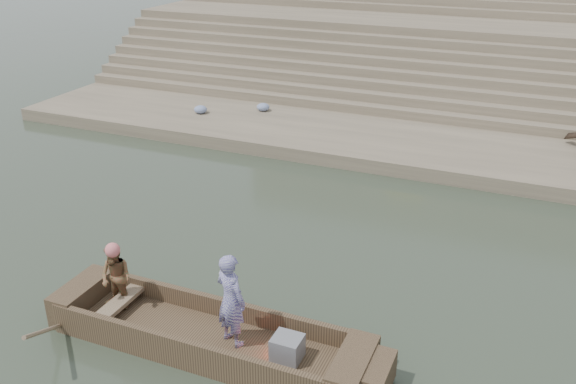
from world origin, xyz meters
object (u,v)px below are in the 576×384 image
Objects in this scene: rowing_man at (116,278)px; television at (287,348)px; main_rowboat at (206,341)px; standing_man at (231,300)px.

television is at bearing 0.91° from rowing_man.
rowing_man is 2.67× the size of television.
television reaches higher than main_rowboat.
rowing_man is (-2.31, 0.08, -0.20)m from standing_man.
standing_man reaches higher than rowing_man.
main_rowboat is 10.87× the size of television.
main_rowboat is 1.04m from standing_man.
main_rowboat is at bearing -0.72° from rowing_man.
rowing_man is 3.32m from television.
main_rowboat is at bearing 180.00° from television.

